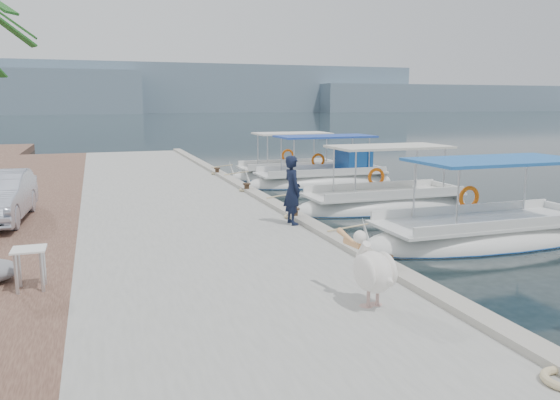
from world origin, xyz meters
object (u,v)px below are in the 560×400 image
object	(u,v)px
pelican	(372,270)
fisherman	(292,190)
fishing_caique_c	(383,206)
fishing_caique_e	(289,175)
fishing_caique_b	(486,237)
fishing_caique_d	(323,181)

from	to	relation	value
pelican	fisherman	size ratio (longest dim) A/B	0.81
fishing_caique_c	fishing_caique_e	world-z (taller)	same
fishing_caique_e	fishing_caique_c	bearing A→B (deg)	-87.88
fishing_caique_b	pelican	size ratio (longest dim) A/B	5.08
fishing_caique_e	pelican	size ratio (longest dim) A/B	4.11
fishing_caique_c	fishing_caique_d	world-z (taller)	same
pelican	fishing_caique_c	bearing A→B (deg)	59.66
fishing_caique_d	fishing_caique_e	bearing A→B (deg)	103.56
fishing_caique_c	pelican	bearing A→B (deg)	-120.34
fishing_caique_c	fishing_caique_d	distance (m)	6.09
fishing_caique_b	pelican	world-z (taller)	fishing_caique_b
fishing_caique_b	pelican	xyz separation A→B (m)	(-5.79, -4.34, 0.97)
fishing_caique_d	fishing_caique_e	size ratio (longest dim) A/B	1.18
fishing_caique_c	fishing_caique_b	bearing A→B (deg)	-85.45
fishing_caique_b	fishing_caique_e	distance (m)	13.75
fishing_caique_d	fisherman	xyz separation A→B (m)	(-4.91, -9.34, 1.22)
fishing_caique_c	fishing_caique_e	size ratio (longest dim) A/B	1.11
pelican	fishing_caique_d	bearing A→B (deg)	69.44
fishing_caique_b	fishing_caique_c	world-z (taller)	same
fishing_caique_c	fishing_caique_e	distance (m)	8.85
fishing_caique_c	pelican	world-z (taller)	fishing_caique_c
fishing_caique_e	pelican	xyz separation A→B (m)	(-5.08, -18.07, 0.97)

